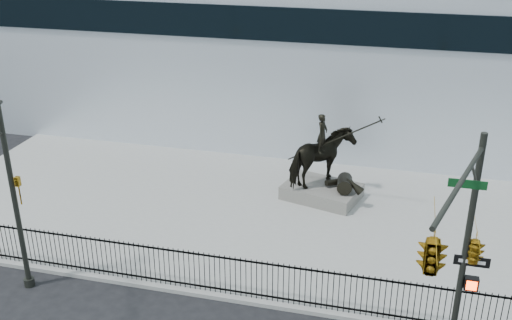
# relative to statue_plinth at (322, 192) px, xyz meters

# --- Properties ---
(plaza) EXTENTS (30.00, 12.00, 0.15)m
(plaza) POSITION_rel_statue_plinth_xyz_m (-1.86, -2.12, -0.37)
(plaza) COLOR #979794
(plaza) RESTS_ON ground
(building) EXTENTS (44.00, 14.00, 9.00)m
(building) POSITION_rel_statue_plinth_xyz_m (-1.86, 10.88, 4.05)
(building) COLOR white
(building) RESTS_ON ground
(picket_fence) EXTENTS (22.10, 0.10, 1.50)m
(picket_fence) POSITION_rel_statue_plinth_xyz_m (-1.86, -7.87, 0.45)
(picket_fence) COLOR black
(picket_fence) RESTS_ON plaza
(statue_plinth) EXTENTS (3.65, 2.95, 0.60)m
(statue_plinth) POSITION_rel_statue_plinth_xyz_m (0.00, 0.00, 0.00)
(statue_plinth) COLOR #63605B
(statue_plinth) RESTS_ON plaza
(equestrian_statue) EXTENTS (3.98, 3.00, 3.47)m
(equestrian_statue) POSITION_rel_statue_plinth_xyz_m (0.06, -0.02, 1.55)
(equestrian_statue) COLOR black
(equestrian_statue) RESTS_ON statue_plinth
(traffic_signal_left) EXTENTS (1.52, 4.84, 7.00)m
(traffic_signal_left) POSITION_rel_statue_plinth_xyz_m (-8.61, -9.74, 3.58)
(traffic_signal_left) COLOR #242621
(traffic_signal_left) RESTS_ON ground
(traffic_signal_right) EXTENTS (2.17, 6.86, 7.00)m
(traffic_signal_right) POSITION_rel_statue_plinth_xyz_m (4.60, -11.12, 4.40)
(traffic_signal_right) COLOR #242621
(traffic_signal_right) RESTS_ON ground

